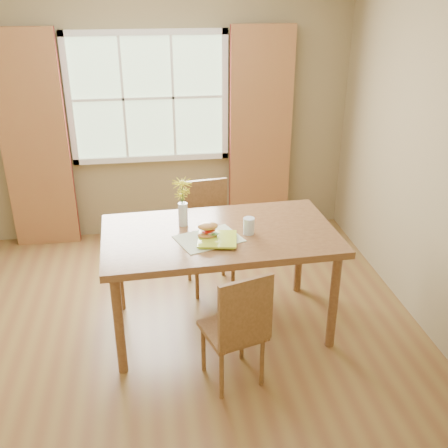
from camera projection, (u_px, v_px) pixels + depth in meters
room at (154, 174)px, 3.68m from camera, size 4.24×3.84×2.74m
window at (148, 98)px, 5.29m from camera, size 1.62×0.06×1.32m
curtain_left at (35, 144)px, 5.23m from camera, size 0.65×0.08×2.20m
curtain_right at (260, 135)px, 5.53m from camera, size 0.65×0.08×2.20m
dining_table at (220, 243)px, 3.99m from camera, size 1.80×1.07×0.86m
chair_near at (238, 325)px, 3.48m from camera, size 0.47×0.47×0.92m
chair_far at (208, 230)px, 4.72m from camera, size 0.46×0.46×0.98m
placemat at (209, 239)px, 3.85m from camera, size 0.54×0.46×0.01m
plate at (217, 240)px, 3.80m from camera, size 0.32×0.32×0.01m
croissant_sandwich at (208, 230)px, 3.81m from camera, size 0.16×0.12×0.11m
water_glass at (249, 226)px, 3.91m from camera, size 0.08×0.08×0.13m
flower_vase at (182, 198)px, 3.98m from camera, size 0.15×0.15×0.37m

